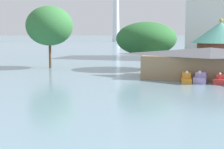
# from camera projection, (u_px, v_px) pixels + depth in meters

# --- Properties ---
(pedal_boat_orange) EXTENTS (1.62, 2.99, 1.72)m
(pedal_boat_orange) POSITION_uv_depth(u_px,v_px,m) (186.00, 79.00, 44.56)
(pedal_boat_orange) COLOR orange
(pedal_boat_orange) RESTS_ON ground
(pedal_boat_lavender) EXTENTS (1.82, 3.06, 1.72)m
(pedal_boat_lavender) POSITION_uv_depth(u_px,v_px,m) (201.00, 78.00, 44.59)
(pedal_boat_lavender) COLOR #B299D8
(pedal_boat_lavender) RESTS_ON ground
(pedal_boat_red) EXTENTS (2.27, 2.85, 1.58)m
(pedal_boat_red) POSITION_uv_depth(u_px,v_px,m) (222.00, 80.00, 43.47)
(pedal_boat_red) COLOR red
(pedal_boat_red) RESTS_ON ground
(boathouse) EXTENTS (20.32, 8.94, 4.49)m
(boathouse) POSITION_uv_depth(u_px,v_px,m) (210.00, 62.00, 48.36)
(boathouse) COLOR #9E7F5B
(boathouse) RESTS_ON ground
(green_roof_pavilion) EXTENTS (10.69, 10.69, 9.29)m
(green_roof_pavilion) POSITION_uv_depth(u_px,v_px,m) (220.00, 42.00, 63.08)
(green_roof_pavilion) COLOR brown
(green_roof_pavilion) RESTS_ON ground
(shoreline_tree_tall_left) EXTENTS (8.74, 8.74, 11.58)m
(shoreline_tree_tall_left) POSITION_uv_depth(u_px,v_px,m) (49.00, 26.00, 62.46)
(shoreline_tree_tall_left) COLOR brown
(shoreline_tree_tall_left) RESTS_ON ground
(shoreline_tree_mid) EXTENTS (10.84, 10.84, 8.56)m
(shoreline_tree_mid) POSITION_uv_depth(u_px,v_px,m) (146.00, 39.00, 60.03)
(shoreline_tree_mid) COLOR brown
(shoreline_tree_mid) RESTS_ON ground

